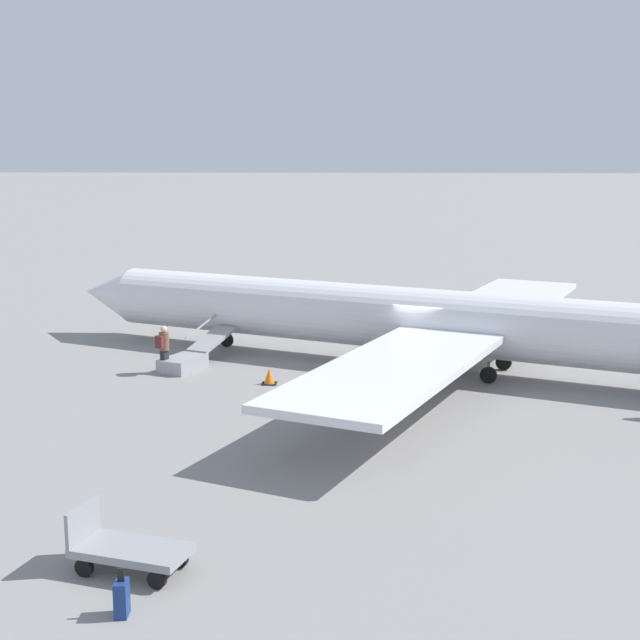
# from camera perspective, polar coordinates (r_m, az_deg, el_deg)

# --- Properties ---
(ground_plane) EXTENTS (600.00, 600.00, 0.00)m
(ground_plane) POSITION_cam_1_polar(r_m,az_deg,el_deg) (33.21, 6.77, -3.11)
(ground_plane) COLOR gray
(airplane_main) EXTENTS (30.40, 24.07, 6.15)m
(airplane_main) POSITION_cam_1_polar(r_m,az_deg,el_deg) (32.54, 8.35, -0.13)
(airplane_main) COLOR silver
(airplane_main) RESTS_ON ground
(boarding_stairs) EXTENTS (2.50, 4.09, 1.58)m
(boarding_stairs) POSITION_cam_1_polar(r_m,az_deg,el_deg) (33.36, -8.39, -2.44)
(boarding_stairs) COLOR #99999E
(boarding_stairs) RESTS_ON ground
(passenger) EXTENTS (0.45, 0.57, 1.74)m
(passenger) POSITION_cam_1_polar(r_m,az_deg,el_deg) (32.58, -9.98, -1.66)
(passenger) COLOR #23232D
(passenger) RESTS_ON ground
(luggage_cart) EXTENTS (2.42, 1.65, 1.22)m
(luggage_cart) POSITION_cam_1_polar(r_m,az_deg,el_deg) (17.93, -12.33, -14.09)
(luggage_cart) COLOR gray
(luggage_cart) RESTS_ON ground
(suitcase) EXTENTS (0.24, 0.37, 0.88)m
(suitcase) POSITION_cam_1_polar(r_m,az_deg,el_deg) (16.46, -12.58, -16.97)
(suitcase) COLOR navy
(suitcase) RESTS_ON ground
(traffic_cone_near_stairs) EXTENTS (0.51, 0.51, 0.56)m
(traffic_cone_near_stairs) POSITION_cam_1_polar(r_m,az_deg,el_deg) (30.83, -3.27, -3.65)
(traffic_cone_near_stairs) COLOR black
(traffic_cone_near_stairs) RESTS_ON ground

